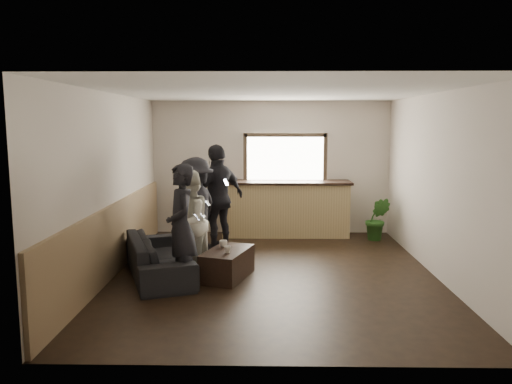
{
  "coord_description": "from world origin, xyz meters",
  "views": [
    {
      "loc": [
        -0.13,
        -7.56,
        2.34
      ],
      "look_at": [
        -0.27,
        0.4,
        1.24
      ],
      "focal_mm": 35.0,
      "sensor_mm": 36.0,
      "label": 1
    }
  ],
  "objects_px": {
    "person_c": "(196,209)",
    "cup_b": "(227,250)",
    "cup_a": "(223,243)",
    "person_d": "(218,198)",
    "bar_counter": "(285,205)",
    "sofa": "(159,257)",
    "coffee_table": "(227,264)",
    "potted_plant": "(377,219)",
    "person_a": "(181,227)",
    "person_b": "(189,222)"
  },
  "relations": [
    {
      "from": "sofa",
      "to": "cup_a",
      "type": "xyz_separation_m",
      "value": [
        0.99,
        0.13,
        0.18
      ]
    },
    {
      "from": "person_b",
      "to": "person_d",
      "type": "relative_size",
      "value": 0.82
    },
    {
      "from": "potted_plant",
      "to": "person_b",
      "type": "distance_m",
      "value": 4.12
    },
    {
      "from": "potted_plant",
      "to": "bar_counter",
      "type": "bearing_deg",
      "value": 167.62
    },
    {
      "from": "cup_b",
      "to": "person_b",
      "type": "distance_m",
      "value": 0.83
    },
    {
      "from": "person_c",
      "to": "person_d",
      "type": "height_order",
      "value": "person_d"
    },
    {
      "from": "cup_b",
      "to": "cup_a",
      "type": "bearing_deg",
      "value": 104.15
    },
    {
      "from": "person_b",
      "to": "coffee_table",
      "type": "bearing_deg",
      "value": 80.34
    },
    {
      "from": "coffee_table",
      "to": "person_b",
      "type": "relative_size",
      "value": 0.6
    },
    {
      "from": "bar_counter",
      "to": "cup_a",
      "type": "distance_m",
      "value": 2.91
    },
    {
      "from": "bar_counter",
      "to": "cup_a",
      "type": "bearing_deg",
      "value": -111.61
    },
    {
      "from": "person_c",
      "to": "cup_b",
      "type": "bearing_deg",
      "value": 46.88
    },
    {
      "from": "coffee_table",
      "to": "cup_a",
      "type": "relative_size",
      "value": 7.67
    },
    {
      "from": "coffee_table",
      "to": "cup_a",
      "type": "height_order",
      "value": "cup_a"
    },
    {
      "from": "person_d",
      "to": "sofa",
      "type": "bearing_deg",
      "value": 17.99
    },
    {
      "from": "cup_b",
      "to": "person_c",
      "type": "bearing_deg",
      "value": 118.3
    },
    {
      "from": "coffee_table",
      "to": "person_c",
      "type": "relative_size",
      "value": 0.55
    },
    {
      "from": "bar_counter",
      "to": "sofa",
      "type": "bearing_deg",
      "value": -126.02
    },
    {
      "from": "potted_plant",
      "to": "coffee_table",
      "type": "bearing_deg",
      "value": -138.4
    },
    {
      "from": "potted_plant",
      "to": "cup_a",
      "type": "bearing_deg",
      "value": -141.6
    },
    {
      "from": "sofa",
      "to": "person_b",
      "type": "distance_m",
      "value": 0.7
    },
    {
      "from": "coffee_table",
      "to": "person_b",
      "type": "height_order",
      "value": "person_b"
    },
    {
      "from": "sofa",
      "to": "coffee_table",
      "type": "bearing_deg",
      "value": -114.7
    },
    {
      "from": "cup_a",
      "to": "person_d",
      "type": "relative_size",
      "value": 0.06
    },
    {
      "from": "cup_b",
      "to": "potted_plant",
      "type": "xyz_separation_m",
      "value": [
        2.81,
        2.67,
        -0.05
      ]
    },
    {
      "from": "bar_counter",
      "to": "person_b",
      "type": "bearing_deg",
      "value": -121.36
    },
    {
      "from": "cup_a",
      "to": "person_d",
      "type": "bearing_deg",
      "value": 98.2
    },
    {
      "from": "coffee_table",
      "to": "potted_plant",
      "type": "distance_m",
      "value": 3.79
    },
    {
      "from": "sofa",
      "to": "coffee_table",
      "type": "relative_size",
      "value": 2.13
    },
    {
      "from": "bar_counter",
      "to": "person_d",
      "type": "height_order",
      "value": "bar_counter"
    },
    {
      "from": "person_d",
      "to": "cup_b",
      "type": "bearing_deg",
      "value": 53.64
    },
    {
      "from": "potted_plant",
      "to": "person_c",
      "type": "distance_m",
      "value": 3.78
    },
    {
      "from": "bar_counter",
      "to": "potted_plant",
      "type": "distance_m",
      "value": 1.89
    },
    {
      "from": "sofa",
      "to": "coffee_table",
      "type": "height_order",
      "value": "sofa"
    },
    {
      "from": "bar_counter",
      "to": "person_c",
      "type": "relative_size",
      "value": 1.53
    },
    {
      "from": "person_c",
      "to": "person_d",
      "type": "bearing_deg",
      "value": 171.69
    },
    {
      "from": "cup_b",
      "to": "sofa",
      "type": "bearing_deg",
      "value": 167.51
    },
    {
      "from": "person_b",
      "to": "person_c",
      "type": "distance_m",
      "value": 0.74
    },
    {
      "from": "cup_b",
      "to": "bar_counter",
      "type": "bearing_deg",
      "value": 72.33
    },
    {
      "from": "bar_counter",
      "to": "potted_plant",
      "type": "height_order",
      "value": "bar_counter"
    },
    {
      "from": "coffee_table",
      "to": "person_a",
      "type": "relative_size",
      "value": 0.55
    },
    {
      "from": "potted_plant",
      "to": "person_d",
      "type": "xyz_separation_m",
      "value": [
        -3.11,
        -0.85,
        0.55
      ]
    },
    {
      "from": "cup_b",
      "to": "coffee_table",
      "type": "bearing_deg",
      "value": 96.0
    },
    {
      "from": "person_c",
      "to": "potted_plant",
      "type": "bearing_deg",
      "value": 132.11
    },
    {
      "from": "person_d",
      "to": "person_a",
      "type": "bearing_deg",
      "value": 35.39
    },
    {
      "from": "potted_plant",
      "to": "person_d",
      "type": "relative_size",
      "value": 0.44
    },
    {
      "from": "bar_counter",
      "to": "coffee_table",
      "type": "distance_m",
      "value": 3.11
    },
    {
      "from": "person_a",
      "to": "person_d",
      "type": "height_order",
      "value": "person_d"
    },
    {
      "from": "person_a",
      "to": "person_d",
      "type": "distance_m",
      "value": 2.14
    },
    {
      "from": "bar_counter",
      "to": "cup_a",
      "type": "height_order",
      "value": "bar_counter"
    }
  ]
}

